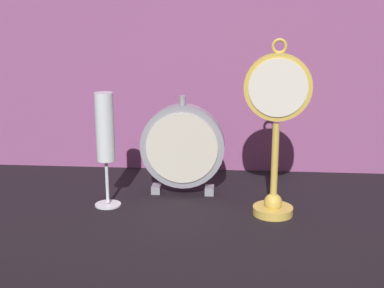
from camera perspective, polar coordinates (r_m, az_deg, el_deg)
ground_plane at (r=1.09m, az=-0.34°, el=-7.72°), size 4.00×4.00×0.00m
fabric_backdrop_drape at (r=1.33m, az=0.87°, el=12.97°), size 1.75×0.01×0.75m
pocket_watch_on_stand at (r=1.06m, az=8.97°, el=1.80°), size 0.13×0.08×0.35m
mantel_clock_silver at (r=1.18m, az=-1.01°, el=-0.30°), size 0.19×0.04×0.22m
champagne_flute at (r=1.11m, az=-9.25°, el=0.87°), size 0.06×0.06×0.24m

